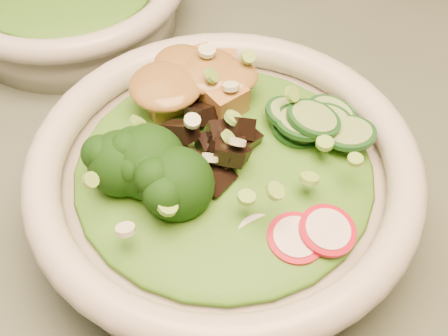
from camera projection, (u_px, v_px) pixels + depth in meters
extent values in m
cube|color=#4D5B4B|center=(283.00, 200.00, 0.51)|extent=(1.20, 0.80, 0.03)
cylinder|color=beige|center=(224.00, 197.00, 0.46)|extent=(0.25, 0.25, 0.05)
torus|color=beige|center=(224.00, 167.00, 0.44)|extent=(0.28, 0.28, 0.03)
cylinder|color=beige|center=(71.00, 6.00, 0.62)|extent=(0.21, 0.21, 0.04)
ellipsoid|color=#2B5B13|center=(224.00, 167.00, 0.44)|extent=(0.21, 0.21, 0.02)
ellipsoid|color=brown|center=(185.00, 82.00, 0.45)|extent=(0.07, 0.06, 0.02)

